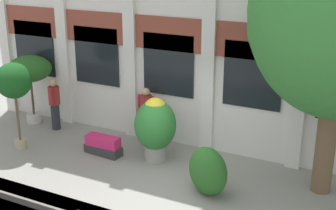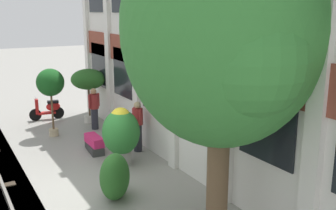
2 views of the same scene
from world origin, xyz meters
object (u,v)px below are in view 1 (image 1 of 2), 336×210
potted_plant_terracotta_small (14,83)px  potted_plant_square_trough (103,146)px  topiary_hedge (208,171)px  potted_plant_glazed_jar (155,125)px  resident_watching_tracks (146,114)px  resident_by_doorway (55,103)px  potted_plant_low_pan (30,71)px

potted_plant_terracotta_small → potted_plant_square_trough: potted_plant_terracotta_small is taller
potted_plant_terracotta_small → topiary_hedge: bearing=0.4°
potted_plant_glazed_jar → resident_watching_tracks: size_ratio=1.06×
resident_by_doorway → potted_plant_low_pan: bearing=-31.0°
potted_plant_glazed_jar → resident_by_doorway: (-3.74, 0.53, -0.14)m
potted_plant_square_trough → resident_watching_tracks: 1.52m
potted_plant_terracotta_small → potted_plant_square_trough: bearing=17.2°
potted_plant_low_pan → potted_plant_glazed_jar: size_ratio=1.26×
potted_plant_terracotta_small → potted_plant_square_trough: 2.89m
topiary_hedge → potted_plant_square_trough: bearing=168.6°
potted_plant_low_pan → resident_by_doorway: potted_plant_low_pan is taller
potted_plant_glazed_jar → resident_by_doorway: potted_plant_glazed_jar is taller
potted_plant_low_pan → resident_by_doorway: size_ratio=1.37×
potted_plant_low_pan → resident_watching_tracks: potted_plant_low_pan is taller
potted_plant_square_trough → resident_by_doorway: resident_by_doorway is taller
potted_plant_glazed_jar → resident_watching_tracks: potted_plant_glazed_jar is taller
potted_plant_glazed_jar → topiary_hedge: size_ratio=1.55×
potted_plant_glazed_jar → potted_plant_square_trough: (-1.42, -0.32, -0.73)m
topiary_hedge → potted_plant_low_pan: bearing=165.8°
potted_plant_low_pan → resident_watching_tracks: size_ratio=1.33×
topiary_hedge → resident_watching_tracks: bearing=144.5°
potted_plant_glazed_jar → resident_by_doorway: 3.78m
potted_plant_square_trough → topiary_hedge: topiary_hedge is taller
topiary_hedge → potted_plant_glazed_jar: bearing=152.2°
potted_plant_terracotta_small → resident_watching_tracks: potted_plant_terracotta_small is taller
potted_plant_square_trough → topiary_hedge: 3.37m
resident_by_doorway → topiary_hedge: 5.82m
potted_plant_glazed_jar → resident_watching_tracks: 1.20m
potted_plant_glazed_jar → topiary_hedge: (1.87, -0.99, -0.42)m
potted_plant_low_pan → topiary_hedge: 6.92m
potted_plant_low_pan → potted_plant_square_trough: bearing=-16.9°
potted_plant_glazed_jar → potted_plant_square_trough: 1.63m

